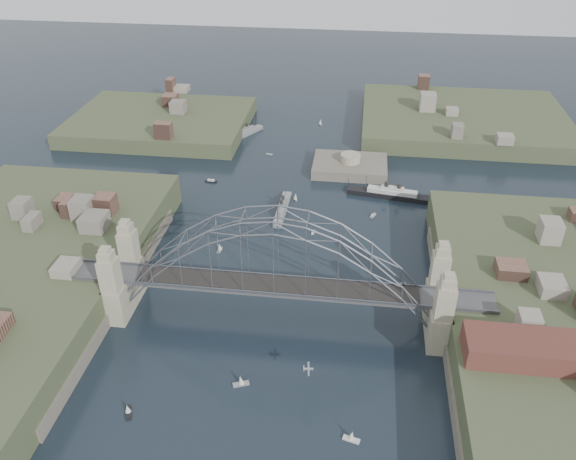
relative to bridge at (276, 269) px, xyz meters
The scene contains 24 objects.
ground 12.32m from the bridge, ahead, with size 500.00×500.00×0.00m, color black.
bridge is the anchor object (origin of this frame).
shore_west 58.25m from the bridge, behind, with size 50.50×90.00×12.00m.
shore_east 58.25m from the bridge, ahead, with size 50.50×90.00×12.00m.
headland_nw 110.41m from the bridge, 120.07° to the left, with size 60.00×45.00×9.00m, color #3B452A.
headland_ne 121.38m from the bridge, 65.56° to the left, with size 70.00×55.00×9.50m, color #3B452A.
fort_island 72.14m from the bridge, 80.27° to the left, with size 22.00×16.00×9.40m.
wharf_shed 46.23m from the bridge, 17.65° to the right, with size 20.00×8.00×4.00m, color #592D26.
finger_pier 49.40m from the bridge, 35.68° to the right, with size 4.00×22.00×1.40m, color #454648.
naval_cruiser_near 45.02m from the bridge, 96.36° to the left, with size 2.76×17.84×5.34m.
naval_cruiser_far 96.68m from the bridge, 104.82° to the left, with size 10.22×15.21×5.51m.
ocean_liner 60.89m from the bridge, 66.08° to the left, with size 24.99×7.28×6.08m.
aeroplane 21.79m from the bridge, 66.87° to the right, with size 1.74×3.22×0.47m.
small_boat_a 30.45m from the bridge, 127.18° to the left, with size 1.10×2.47×2.38m.
small_boat_b 35.62m from the bridge, 82.49° to the left, with size 0.91×1.81×1.43m.
small_boat_c 22.25m from the bridge, 100.92° to the right, with size 3.07×1.97×2.38m.
small_boat_d 49.02m from the bridge, 66.18° to the left, with size 1.81×2.55×1.43m.
small_boat_e 64.90m from the bridge, 115.86° to the left, with size 3.48×1.53×1.43m.
small_boat_f 51.03m from the bridge, 92.42° to the left, with size 1.44×1.80×2.38m.
small_boat_g 34.31m from the bridge, 59.84° to the right, with size 2.90×1.57×2.38m.
small_boat_h 80.32m from the bridge, 100.06° to the left, with size 2.26×1.09×0.45m.
small_boat_i 31.55m from the bridge, 29.59° to the left, with size 2.69×1.61×0.45m.
small_boat_j 36.45m from the bridge, 127.56° to the right, with size 1.86×2.96×2.38m.
small_boat_k 106.44m from the bridge, 89.94° to the left, with size 1.47×1.93×2.38m.
Camera 1 is at (14.17, -90.15, 77.90)m, focal length 36.39 mm.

